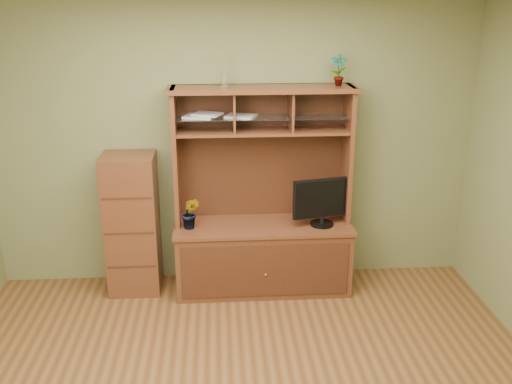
{
  "coord_description": "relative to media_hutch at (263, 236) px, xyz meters",
  "views": [
    {
      "loc": [
        -0.14,
        -3.16,
        2.65
      ],
      "look_at": [
        0.15,
        1.2,
        1.14
      ],
      "focal_mm": 40.0,
      "sensor_mm": 36.0,
      "label": 1
    }
  ],
  "objects": [
    {
      "name": "room",
      "position": [
        -0.25,
        -1.73,
        0.83
      ],
      "size": [
        4.54,
        4.04,
        2.74
      ],
      "color": "#573419",
      "rests_on": "ground"
    },
    {
      "name": "media_hutch",
      "position": [
        0.0,
        0.0,
        0.0
      ],
      "size": [
        1.66,
        0.61,
        1.9
      ],
      "color": "#4C2815",
      "rests_on": "room"
    },
    {
      "name": "monitor",
      "position": [
        0.54,
        -0.08,
        0.36
      ],
      "size": [
        0.55,
        0.21,
        0.44
      ],
      "rotation": [
        0.0,
        0.0,
        0.21
      ],
      "color": "black",
      "rests_on": "media_hutch"
    },
    {
      "name": "orchid_plant",
      "position": [
        -0.66,
        -0.08,
        0.28
      ],
      "size": [
        0.19,
        0.16,
        0.3
      ],
      "primitive_type": "imported",
      "rotation": [
        0.0,
        0.0,
        -0.2
      ],
      "color": "#2B5B1F",
      "rests_on": "media_hutch"
    },
    {
      "name": "top_plant",
      "position": [
        0.66,
        0.08,
        1.51
      ],
      "size": [
        0.16,
        0.13,
        0.27
      ],
      "primitive_type": "imported",
      "rotation": [
        0.0,
        0.0,
        -0.28
      ],
      "color": "#396A25",
      "rests_on": "media_hutch"
    },
    {
      "name": "reed_diffuser",
      "position": [
        -0.34,
        0.08,
        1.5
      ],
      "size": [
        0.06,
        0.06,
        0.3
      ],
      "color": "silver",
      "rests_on": "media_hutch"
    },
    {
      "name": "magazines",
      "position": [
        -0.42,
        0.08,
        1.13
      ],
      "size": [
        0.67,
        0.27,
        0.04
      ],
      "color": "silver",
      "rests_on": "media_hutch"
    },
    {
      "name": "side_cabinet",
      "position": [
        -1.2,
        0.04,
        0.13
      ],
      "size": [
        0.47,
        0.43,
        1.31
      ],
      "color": "#4C2815",
      "rests_on": "room"
    }
  ]
}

